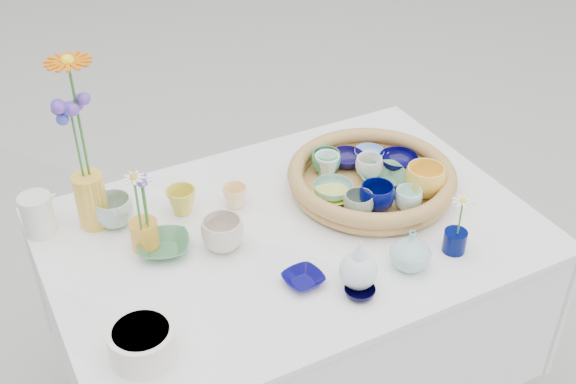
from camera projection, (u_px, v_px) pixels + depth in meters
name	position (u px, v px, depth m)	size (l,w,h in m)	color
wicker_tray	(371.00, 179.00, 2.03)	(0.47, 0.47, 0.08)	olive
tray_ceramic_0	(347.00, 159.00, 2.12)	(0.10, 0.10, 0.03)	#0E083D
tray_ceramic_1	(398.00, 161.00, 2.11)	(0.11, 0.11, 0.04)	#05023B
tray_ceramic_2	(425.00, 181.00, 1.98)	(0.11, 0.11, 0.09)	yellow
tray_ceramic_3	(383.00, 178.00, 2.04)	(0.14, 0.14, 0.03)	#487A52
tray_ceramic_4	(359.00, 205.00, 1.91)	(0.08, 0.08, 0.06)	gray
tray_ceramic_5	(333.00, 190.00, 1.99)	(0.11, 0.11, 0.03)	#7CB7A0
tray_ceramic_6	(327.00, 165.00, 2.06)	(0.07, 0.07, 0.07)	white
tray_ceramic_7	(369.00, 167.00, 2.06)	(0.08, 0.08, 0.06)	white
tray_ceramic_8	(369.00, 154.00, 2.14)	(0.09, 0.09, 0.03)	#78A2E6
tray_ceramic_9	(377.00, 197.00, 1.93)	(0.09, 0.09, 0.07)	#010652
tray_ceramic_10	(332.00, 198.00, 1.97)	(0.10, 0.10, 0.03)	#D5D654
tray_ceramic_11	(408.00, 199.00, 1.93)	(0.08, 0.08, 0.06)	silver
tray_ceramic_12	(326.00, 162.00, 2.07)	(0.08, 0.08, 0.07)	#399360
loose_ceramic_0	(182.00, 201.00, 1.94)	(0.08, 0.08, 0.07)	gold
loose_ceramic_1	(235.00, 197.00, 1.97)	(0.07, 0.07, 0.06)	#FFCD89
loose_ceramic_2	(163.00, 246.00, 1.82)	(0.13, 0.13, 0.03)	#3D774B
loose_ceramic_3	(222.00, 234.00, 1.82)	(0.11, 0.11, 0.09)	beige
loose_ceramic_4	(303.00, 279.00, 1.73)	(0.09, 0.09, 0.02)	#090655
loose_ceramic_5	(114.00, 211.00, 1.90)	(0.10, 0.10, 0.08)	#9EBCAF
loose_ceramic_6	(360.00, 292.00, 1.69)	(0.07, 0.07, 0.02)	black
fluted_bowl	(143.00, 343.00, 1.52)	(0.14, 0.14, 0.08)	silver
bud_vase_paleblue	(359.00, 263.00, 1.68)	(0.09, 0.09, 0.14)	silver
bud_vase_seafoam	(411.00, 250.00, 1.75)	(0.10, 0.10, 0.11)	#95C9C0
bud_vase_cobalt	(455.00, 241.00, 1.81)	(0.06, 0.06, 0.06)	#00083F
single_daisy	(460.00, 218.00, 1.77)	(0.06, 0.06, 0.12)	white
tall_vase_yellow	(91.00, 200.00, 1.88)	(0.08, 0.08, 0.15)	gold
gerbera	(79.00, 121.00, 1.75)	(0.13, 0.13, 0.33)	#D65F00
hydrangea	(77.00, 143.00, 1.78)	(0.08, 0.08, 0.27)	#4342BA
white_pitcher	(38.00, 215.00, 1.86)	(0.12, 0.08, 0.11)	silver
daisy_cup	(145.00, 234.00, 1.82)	(0.07, 0.07, 0.08)	orange
daisy_posy	(140.00, 200.00, 1.75)	(0.08, 0.08, 0.16)	white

